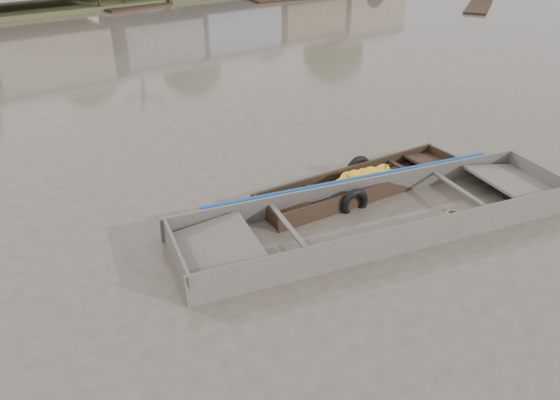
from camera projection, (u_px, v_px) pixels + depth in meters
ground at (343, 260)px, 9.96m from camera, size 120.00×120.00×0.00m
banana_boat at (361, 185)px, 12.28m from camera, size 5.27×1.67×0.74m
viewer_boat at (380, 220)px, 11.05m from camera, size 8.75×4.18×0.68m
distant_boats at (181, 15)px, 31.14m from camera, size 48.17×14.74×0.35m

